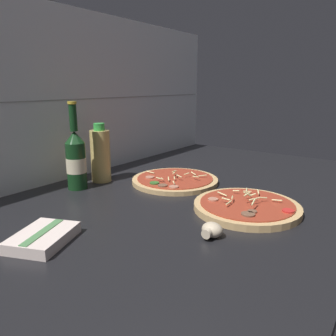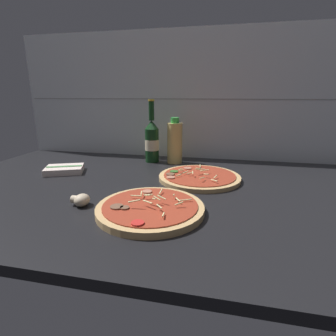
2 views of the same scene
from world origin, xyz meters
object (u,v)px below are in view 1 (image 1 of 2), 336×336
(beer_bottle, at_px, (76,159))
(mushroom_left, at_px, (212,230))
(oil_bottle, at_px, (100,155))
(dish_towel, at_px, (43,237))
(pizza_near, at_px, (247,207))
(pizza_far, at_px, (175,180))

(beer_bottle, bearing_deg, mushroom_left, -96.42)
(oil_bottle, bearing_deg, dish_towel, -148.25)
(beer_bottle, bearing_deg, pizza_near, -75.10)
(pizza_near, relative_size, pizza_far, 0.96)
(pizza_near, bearing_deg, mushroom_left, -179.72)
(beer_bottle, bearing_deg, oil_bottle, 0.43)
(pizza_near, xyz_separation_m, beer_bottle, (-0.14, 0.52, 0.09))
(pizza_far, height_order, mushroom_left, pizza_far)
(pizza_near, distance_m, dish_towel, 0.51)
(mushroom_left, relative_size, dish_towel, 0.30)
(pizza_far, bearing_deg, dish_towel, -177.29)
(beer_bottle, xyz_separation_m, dish_towel, (-0.29, -0.24, -0.08))
(oil_bottle, height_order, dish_towel, oil_bottle)
(pizza_far, distance_m, oil_bottle, 0.27)
(beer_bottle, height_order, dish_towel, beer_bottle)
(mushroom_left, height_order, dish_towel, mushroom_left)
(dish_towel, bearing_deg, oil_bottle, 31.75)
(pizza_near, relative_size, oil_bottle, 1.40)
(oil_bottle, bearing_deg, mushroom_left, -107.38)
(pizza_far, relative_size, mushroom_left, 5.81)
(pizza_near, xyz_separation_m, pizza_far, (0.10, 0.30, -0.00))
(pizza_far, relative_size, beer_bottle, 1.06)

